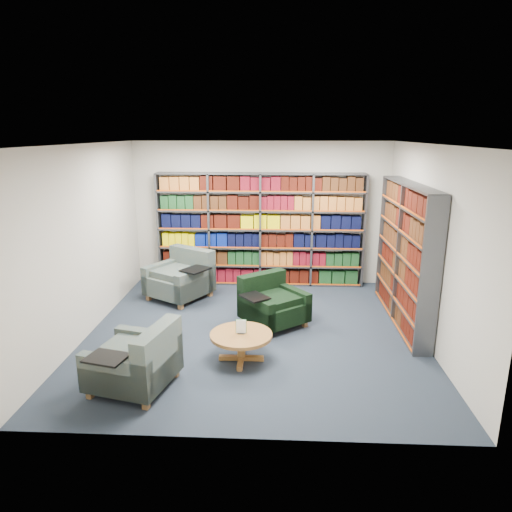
{
  "coord_description": "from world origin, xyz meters",
  "views": [
    {
      "loc": [
        0.35,
        -6.4,
        2.96
      ],
      "look_at": [
        0.0,
        0.6,
        1.05
      ],
      "focal_mm": 32.0,
      "sensor_mm": 36.0,
      "label": 1
    }
  ],
  "objects_px": {
    "chair_teal_left": "(183,278)",
    "coffee_table": "(241,339)",
    "chair_teal_front": "(139,363)",
    "chair_green_right": "(271,304)"
  },
  "relations": [
    {
      "from": "chair_teal_front",
      "to": "coffee_table",
      "type": "distance_m",
      "value": 1.36
    },
    {
      "from": "chair_teal_left",
      "to": "chair_teal_front",
      "type": "height_order",
      "value": "chair_teal_left"
    },
    {
      "from": "coffee_table",
      "to": "chair_teal_front",
      "type": "bearing_deg",
      "value": -147.29
    },
    {
      "from": "chair_teal_left",
      "to": "coffee_table",
      "type": "distance_m",
      "value": 2.72
    },
    {
      "from": "chair_teal_front",
      "to": "coffee_table",
      "type": "relative_size",
      "value": 1.38
    },
    {
      "from": "chair_green_right",
      "to": "chair_teal_front",
      "type": "distance_m",
      "value": 2.52
    },
    {
      "from": "coffee_table",
      "to": "chair_green_right",
      "type": "bearing_deg",
      "value": 73.89
    },
    {
      "from": "chair_teal_left",
      "to": "coffee_table",
      "type": "bearing_deg",
      "value": -62.03
    },
    {
      "from": "chair_teal_front",
      "to": "chair_green_right",
      "type": "bearing_deg",
      "value": 53.02
    },
    {
      "from": "chair_teal_front",
      "to": "coffee_table",
      "type": "xyz_separation_m",
      "value": [
        1.15,
        0.74,
        -0.01
      ]
    }
  ]
}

